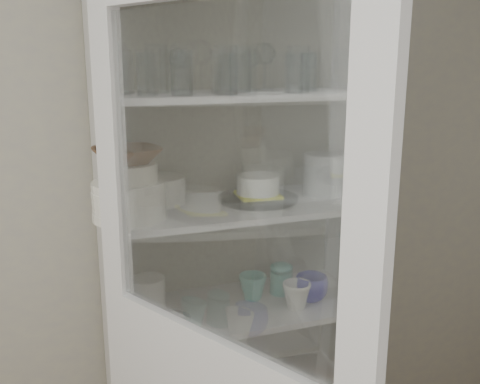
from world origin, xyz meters
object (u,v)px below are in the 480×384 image
object	(u,v)px
glass_platter	(258,198)
grey_bowl_stack	(324,174)
goblet_2	(265,64)
plate_stack_back	(156,190)
mug_teal	(253,287)
terracotta_bowl	(127,155)
mug_white	(297,295)
goblet_3	(308,69)
goblet_1	(251,67)
plate_stack_front	(129,200)
yellow_trivet	(258,195)
white_ramekin	(258,184)
cream_bowl	(128,172)
goblet_0	(178,68)
pantry_cabinet	(235,278)
white_canister	(149,296)
mug_blue	(311,288)
teal_jar	(281,280)
measuring_cups	(172,319)

from	to	relation	value
glass_platter	grey_bowl_stack	world-z (taller)	grey_bowl_stack
goblet_2	grey_bowl_stack	xyz separation A→B (m)	(0.22, -0.08, -0.41)
plate_stack_back	mug_teal	xyz separation A→B (m)	(0.35, -0.08, -0.40)
terracotta_bowl	mug_white	world-z (taller)	terracotta_bowl
goblet_3	goblet_1	bearing A→B (deg)	178.17
goblet_3	plate_stack_front	xyz separation A→B (m)	(-0.71, -0.15, -0.41)
goblet_2	mug_teal	distance (m)	0.85
goblet_1	mug_teal	size ratio (longest dim) A/B	1.54
yellow_trivet	white_ramekin	bearing A→B (deg)	0.00
plate_stack_back	cream_bowl	bearing A→B (deg)	-124.85
goblet_0	plate_stack_front	xyz separation A→B (m)	(-0.22, -0.19, -0.42)
plate_stack_back	yellow_trivet	distance (m)	0.37
goblet_0	mug_white	world-z (taller)	goblet_0
glass_platter	white_ramekin	distance (m)	0.05
pantry_cabinet	yellow_trivet	world-z (taller)	pantry_cabinet
pantry_cabinet	glass_platter	xyz separation A→B (m)	(0.07, -0.06, 0.33)
goblet_3	white_canister	size ratio (longest dim) A/B	1.09
mug_blue	mug_white	size ratio (longest dim) A/B	1.18
goblet_1	glass_platter	distance (m)	0.48
grey_bowl_stack	mug_white	world-z (taller)	grey_bowl_stack
mug_teal	teal_jar	distance (m)	0.13
cream_bowl	mug_blue	xyz separation A→B (m)	(0.68, 0.01, -0.50)
glass_platter	mug_white	xyz separation A→B (m)	(0.11, -0.11, -0.36)
plate_stack_back	yellow_trivet	size ratio (longest dim) A/B	1.42
pantry_cabinet	white_ramekin	xyz separation A→B (m)	(0.07, -0.06, 0.38)
goblet_3	mug_teal	distance (m)	0.86
mug_white	white_canister	xyz separation A→B (m)	(-0.53, 0.14, 0.02)
plate_stack_front	white_ramekin	size ratio (longest dim) A/B	1.52
goblet_1	mug_white	bearing A→B (deg)	-58.34
yellow_trivet	goblet_1	bearing A→B (deg)	91.25
glass_platter	mug_white	bearing A→B (deg)	-44.78
pantry_cabinet	terracotta_bowl	world-z (taller)	pantry_cabinet
white_ramekin	measuring_cups	xyz separation A→B (m)	(-0.36, -0.08, -0.44)
plate_stack_front	mug_white	xyz separation A→B (m)	(0.60, -0.03, -0.41)
terracotta_bowl	measuring_cups	world-z (taller)	terracotta_bowl
goblet_3	terracotta_bowl	size ratio (longest dim) A/B	0.71
goblet_3	white_ramekin	distance (m)	0.48
plate_stack_front	measuring_cups	distance (m)	0.46
goblet_0	plate_stack_back	xyz separation A→B (m)	(-0.10, -0.02, -0.43)
plate_stack_front	white_canister	distance (m)	0.41
goblet_2	grey_bowl_stack	size ratio (longest dim) A/B	1.17
plate_stack_front	grey_bowl_stack	bearing A→B (deg)	6.04
goblet_1	cream_bowl	world-z (taller)	goblet_1
goblet_2	goblet_3	world-z (taller)	goblet_2
plate_stack_back	yellow_trivet	xyz separation A→B (m)	(0.36, -0.10, -0.03)
glass_platter	grey_bowl_stack	distance (m)	0.28
goblet_1	pantry_cabinet	bearing A→B (deg)	-166.77
teal_jar	mug_teal	bearing A→B (deg)	-173.58
pantry_cabinet	yellow_trivet	bearing A→B (deg)	-38.31
pantry_cabinet	white_canister	size ratio (longest dim) A/B	14.87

